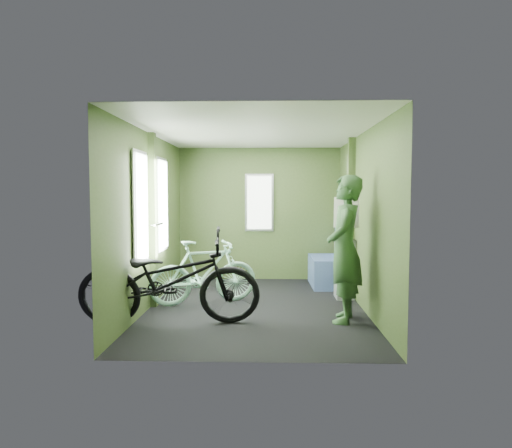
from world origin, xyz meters
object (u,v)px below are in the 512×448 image
(waste_box, at_px, (344,269))
(bench_seat, at_px, (329,268))
(bicycle_mint, at_px, (205,305))
(passenger, at_px, (345,249))
(bicycle_black, at_px, (170,326))

(waste_box, xyz_separation_m, bench_seat, (-0.11, 0.89, -0.13))
(bench_seat, bearing_deg, bicycle_mint, -145.20)
(bench_seat, bearing_deg, waste_box, -84.04)
(passenger, height_order, waste_box, passenger)
(bicycle_mint, distance_m, waste_box, 2.06)
(bicycle_black, distance_m, passenger, 2.21)
(bicycle_black, height_order, waste_box, waste_box)
(passenger, bearing_deg, bicycle_mint, -100.87)
(bicycle_mint, xyz_separation_m, passenger, (1.76, -0.74, 0.86))
(bicycle_black, bearing_deg, passenger, -87.88)
(waste_box, height_order, bench_seat, bench_seat)
(bicycle_mint, xyz_separation_m, waste_box, (1.96, 0.45, 0.43))
(bicycle_black, xyz_separation_m, bench_seat, (2.09, 2.36, 0.29))
(bicycle_black, distance_m, bench_seat, 3.17)
(bicycle_mint, relative_size, passenger, 0.86)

